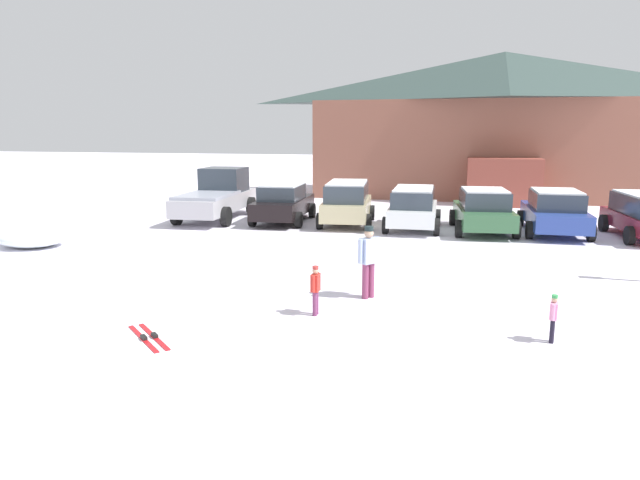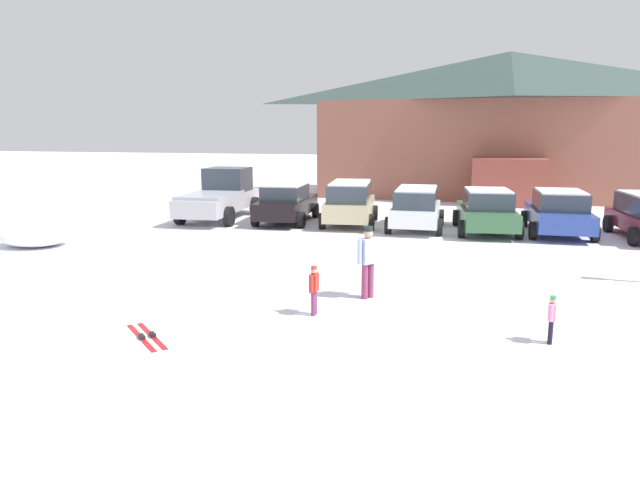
{
  "view_description": "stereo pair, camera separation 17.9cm",
  "coord_description": "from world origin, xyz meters",
  "px_view_note": "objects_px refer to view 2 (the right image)",
  "views": [
    {
      "loc": [
        2.07,
        -7.02,
        3.8
      ],
      "look_at": [
        -1.1,
        6.29,
        1.15
      ],
      "focal_mm": 32.0,
      "sensor_mm": 36.0,
      "label": 1
    },
    {
      "loc": [
        2.24,
        -6.98,
        3.8
      ],
      "look_at": [
        -1.1,
        6.29,
        1.15
      ],
      "focal_mm": 32.0,
      "sensor_mm": 36.0,
      "label": 2
    }
  ],
  "objects_px": {
    "ski_lodge": "(507,124)",
    "parked_white_suv": "(416,207)",
    "parked_black_sedan": "(286,203)",
    "plowed_snow_pile": "(35,236)",
    "pickup_truck": "(221,196)",
    "skier_child_in_pink_snowsuit": "(552,317)",
    "skier_child_in_red_jacket": "(314,287)",
    "pair_of_skis": "(147,336)",
    "parked_blue_hatchback": "(558,212)",
    "parked_green_coupe": "(487,211)",
    "parked_beige_suv": "(350,202)",
    "skier_adult_in_blue_parka": "(368,258)"
  },
  "relations": [
    {
      "from": "parked_white_suv",
      "to": "pair_of_skis",
      "type": "distance_m",
      "value": 13.66
    },
    {
      "from": "parked_beige_suv",
      "to": "skier_child_in_red_jacket",
      "type": "bearing_deg",
      "value": -82.51
    },
    {
      "from": "parked_black_sedan",
      "to": "plowed_snow_pile",
      "type": "distance_m",
      "value": 9.51
    },
    {
      "from": "ski_lodge",
      "to": "pair_of_skis",
      "type": "relative_size",
      "value": 15.26
    },
    {
      "from": "ski_lodge",
      "to": "pickup_truck",
      "type": "relative_size",
      "value": 3.73
    },
    {
      "from": "parked_beige_suv",
      "to": "parked_black_sedan",
      "type": "bearing_deg",
      "value": -179.64
    },
    {
      "from": "pickup_truck",
      "to": "skier_child_in_red_jacket",
      "type": "height_order",
      "value": "pickup_truck"
    },
    {
      "from": "ski_lodge",
      "to": "skier_child_in_red_jacket",
      "type": "xyz_separation_m",
      "value": [
        -5.15,
        -23.76,
        -3.53
      ]
    },
    {
      "from": "parked_green_coupe",
      "to": "skier_adult_in_blue_parka",
      "type": "relative_size",
      "value": 2.68
    },
    {
      "from": "pickup_truck",
      "to": "skier_child_in_pink_snowsuit",
      "type": "relative_size",
      "value": 6.36
    },
    {
      "from": "parked_black_sedan",
      "to": "parked_blue_hatchback",
      "type": "bearing_deg",
      "value": -1.25
    },
    {
      "from": "ski_lodge",
      "to": "skier_adult_in_blue_parka",
      "type": "height_order",
      "value": "ski_lodge"
    },
    {
      "from": "parked_beige_suv",
      "to": "pickup_truck",
      "type": "bearing_deg",
      "value": 177.38
    },
    {
      "from": "pair_of_skis",
      "to": "skier_adult_in_blue_parka",
      "type": "bearing_deg",
      "value": 44.52
    },
    {
      "from": "parked_green_coupe",
      "to": "parked_blue_hatchback",
      "type": "distance_m",
      "value": 2.57
    },
    {
      "from": "skier_adult_in_blue_parka",
      "to": "plowed_snow_pile",
      "type": "height_order",
      "value": "skier_adult_in_blue_parka"
    },
    {
      "from": "skier_adult_in_blue_parka",
      "to": "parked_green_coupe",
      "type": "bearing_deg",
      "value": 73.04
    },
    {
      "from": "skier_child_in_pink_snowsuit",
      "to": "pair_of_skis",
      "type": "bearing_deg",
      "value": -168.19
    },
    {
      "from": "ski_lodge",
      "to": "parked_black_sedan",
      "type": "relative_size",
      "value": 4.73
    },
    {
      "from": "parked_white_suv",
      "to": "pickup_truck",
      "type": "height_order",
      "value": "pickup_truck"
    },
    {
      "from": "ski_lodge",
      "to": "parked_white_suv",
      "type": "height_order",
      "value": "ski_lodge"
    },
    {
      "from": "pickup_truck",
      "to": "skier_child_in_pink_snowsuit",
      "type": "height_order",
      "value": "pickup_truck"
    },
    {
      "from": "parked_green_coupe",
      "to": "skier_adult_in_blue_parka",
      "type": "xyz_separation_m",
      "value": [
        -2.91,
        -9.55,
        0.12
      ]
    },
    {
      "from": "plowed_snow_pile",
      "to": "pair_of_skis",
      "type": "bearing_deg",
      "value": -39.65
    },
    {
      "from": "pair_of_skis",
      "to": "pickup_truck",
      "type": "bearing_deg",
      "value": 108.29
    },
    {
      "from": "skier_child_in_red_jacket",
      "to": "skier_child_in_pink_snowsuit",
      "type": "relative_size",
      "value": 1.17
    },
    {
      "from": "parked_beige_suv",
      "to": "parked_green_coupe",
      "type": "bearing_deg",
      "value": -5.56
    },
    {
      "from": "skier_child_in_pink_snowsuit",
      "to": "skier_adult_in_blue_parka",
      "type": "distance_m",
      "value": 4.2
    },
    {
      "from": "pickup_truck",
      "to": "plowed_snow_pile",
      "type": "relative_size",
      "value": 2.41
    },
    {
      "from": "parked_black_sedan",
      "to": "parked_green_coupe",
      "type": "bearing_deg",
      "value": -3.57
    },
    {
      "from": "parked_black_sedan",
      "to": "skier_adult_in_blue_parka",
      "type": "bearing_deg",
      "value": -63.11
    },
    {
      "from": "parked_white_suv",
      "to": "skier_child_in_red_jacket",
      "type": "bearing_deg",
      "value": -96.11
    },
    {
      "from": "parked_blue_hatchback",
      "to": "skier_child_in_pink_snowsuit",
      "type": "distance_m",
      "value": 11.96
    },
    {
      "from": "parked_white_suv",
      "to": "pair_of_skis",
      "type": "bearing_deg",
      "value": -106.49
    },
    {
      "from": "parked_white_suv",
      "to": "plowed_snow_pile",
      "type": "relative_size",
      "value": 1.71
    },
    {
      "from": "parked_white_suv",
      "to": "parked_green_coupe",
      "type": "height_order",
      "value": "parked_green_coupe"
    },
    {
      "from": "parked_beige_suv",
      "to": "skier_child_in_red_jacket",
      "type": "relative_size",
      "value": 4.07
    },
    {
      "from": "skier_child_in_pink_snowsuit",
      "to": "skier_adult_in_blue_parka",
      "type": "height_order",
      "value": "skier_adult_in_blue_parka"
    },
    {
      "from": "parked_white_suv",
      "to": "pair_of_skis",
      "type": "xyz_separation_m",
      "value": [
        -3.87,
        -13.08,
        -0.85
      ]
    },
    {
      "from": "parked_black_sedan",
      "to": "pickup_truck",
      "type": "height_order",
      "value": "pickup_truck"
    },
    {
      "from": "skier_child_in_red_jacket",
      "to": "skier_child_in_pink_snowsuit",
      "type": "bearing_deg",
      "value": -6.54
    },
    {
      "from": "parked_green_coupe",
      "to": "parked_beige_suv",
      "type": "bearing_deg",
      "value": 174.44
    },
    {
      "from": "pickup_truck",
      "to": "plowed_snow_pile",
      "type": "distance_m",
      "value": 7.97
    },
    {
      "from": "skier_child_in_red_jacket",
      "to": "parked_white_suv",
      "type": "bearing_deg",
      "value": 83.89
    },
    {
      "from": "parked_beige_suv",
      "to": "parked_green_coupe",
      "type": "height_order",
      "value": "parked_beige_suv"
    },
    {
      "from": "parked_beige_suv",
      "to": "parked_white_suv",
      "type": "xyz_separation_m",
      "value": [
        2.7,
        -0.5,
        -0.06
      ]
    },
    {
      "from": "pickup_truck",
      "to": "parked_white_suv",
      "type": "bearing_deg",
      "value": -5.18
    },
    {
      "from": "skier_child_in_red_jacket",
      "to": "parked_blue_hatchback",
      "type": "bearing_deg",
      "value": 60.66
    },
    {
      "from": "parked_blue_hatchback",
      "to": "skier_adult_in_blue_parka",
      "type": "distance_m",
      "value": 11.24
    },
    {
      "from": "pickup_truck",
      "to": "skier_child_in_red_jacket",
      "type": "relative_size",
      "value": 5.41
    }
  ]
}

